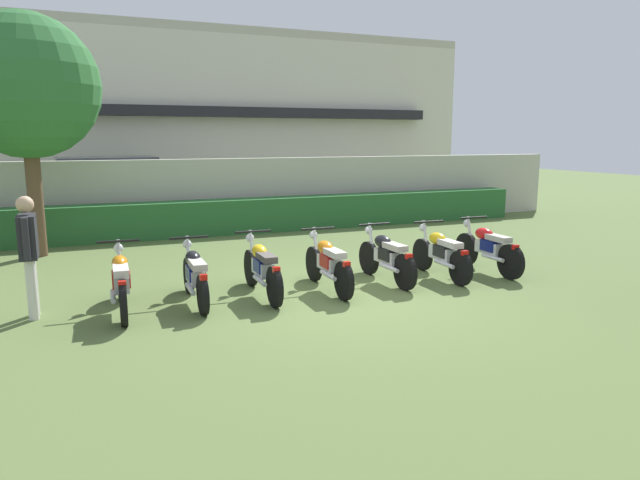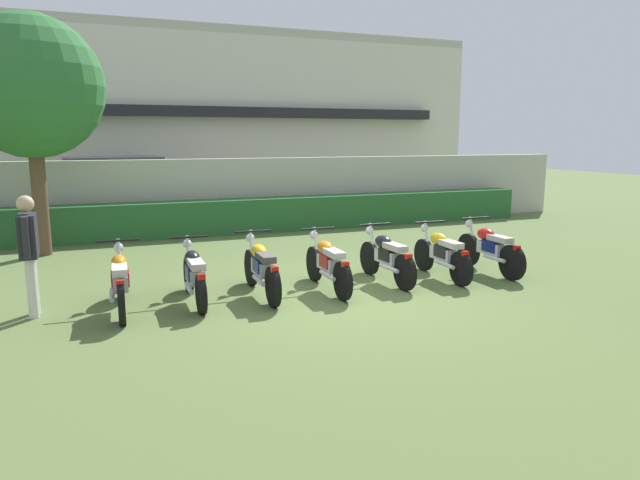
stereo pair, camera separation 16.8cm
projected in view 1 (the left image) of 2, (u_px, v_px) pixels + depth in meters
The scene contains 14 objects.
ground at pixel (340, 296), 8.97m from camera, with size 60.00×60.00×0.00m, color #566B38.
building at pixel (174, 119), 22.80m from camera, with size 22.26×6.50×6.36m.
compound_wall at pixel (228, 194), 15.36m from camera, with size 21.14×0.30×1.89m, color #BCB7A8.
hedge_row at pixel (235, 216), 14.82m from camera, with size 16.91×0.70×0.88m, color #28602D.
parked_car at pixel (114, 189), 16.89m from camera, with size 4.60×2.30×1.89m.
tree_near_inspector at pixel (26, 87), 11.43m from camera, with size 2.88×2.88×4.90m.
motorcycle_in_row_0 at pixel (121, 282), 8.06m from camera, with size 0.60×1.87×0.97m.
motorcycle_in_row_1 at pixel (195, 275), 8.54m from camera, with size 0.60×1.82×0.94m.
motorcycle_in_row_2 at pixel (262, 268), 8.93m from camera, with size 0.60×1.95×0.96m.
motorcycle_in_row_3 at pixel (328, 263), 9.28m from camera, with size 0.60×1.89×0.96m.
motorcycle_in_row_4 at pixel (386, 256), 9.80m from camera, with size 0.60×1.82×0.96m.
motorcycle_in_row_5 at pixel (441, 253), 10.10m from camera, with size 0.60×1.83×0.95m.
motorcycle_in_row_6 at pixel (488, 248), 10.52m from camera, with size 0.60×1.89×0.97m.
inspector_person at pixel (29, 246), 7.76m from camera, with size 0.23×0.68×1.68m.
Camera 1 is at (-3.64, -7.88, 2.45)m, focal length 32.25 mm.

